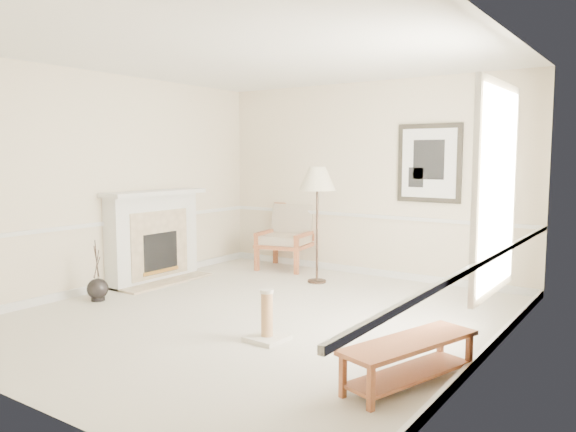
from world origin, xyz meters
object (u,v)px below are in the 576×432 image
object	(u,v)px
armchair	(288,234)
floor_vase	(98,289)
floor_lamp	(317,182)
bench	(409,355)
scratching_post	(267,324)

from	to	relation	value
armchair	floor_vase	bearing A→B (deg)	-114.13
floor_vase	armchair	xyz separation A→B (m)	(0.77, 3.10, 0.41)
floor_lamp	bench	world-z (taller)	floor_lamp
bench	armchair	bearing A→B (deg)	135.95
floor_vase	scratching_post	world-z (taller)	floor_vase
floor_lamp	scratching_post	bearing A→B (deg)	-69.18
floor_vase	floor_lamp	distance (m)	3.25
floor_lamp	bench	xyz separation A→B (m)	(2.50, -2.67, -1.19)
armchair	scratching_post	bearing A→B (deg)	-69.04
floor_vase	scratching_post	bearing A→B (deg)	-0.41
armchair	scratching_post	distance (m)	3.66
scratching_post	floor_vase	bearing A→B (deg)	179.59
floor_vase	armchair	distance (m)	3.22
armchair	floor_lamp	distance (m)	1.46
armchair	bench	xyz separation A→B (m)	(3.45, -3.34, -0.31)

